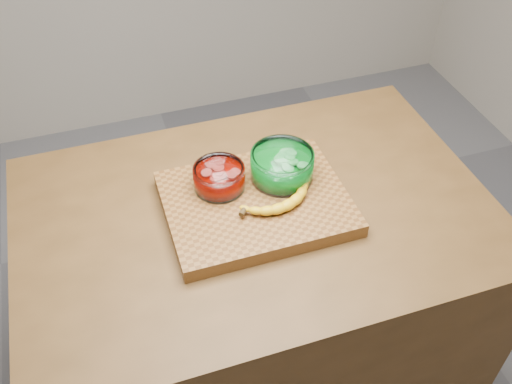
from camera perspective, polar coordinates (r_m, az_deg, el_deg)
name	(u,v)px	position (r m, az deg, el deg)	size (l,w,h in m)	color
ground	(256,384)	(2.18, 0.00, -18.62)	(3.50, 3.50, 0.00)	#5E5E63
counter	(256,312)	(1.79, 0.00, -11.90)	(1.20, 0.80, 0.90)	#4F3417
cutting_board	(256,204)	(1.43, 0.00, -1.16)	(0.45, 0.35, 0.04)	brown
bowl_red	(219,178)	(1.43, -3.70, 1.44)	(0.13, 0.13, 0.06)	white
bowl_green	(282,166)	(1.45, 2.62, 2.63)	(0.16, 0.16, 0.08)	white
banana	(277,197)	(1.40, 2.11, -0.46)	(0.23, 0.13, 0.03)	gold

